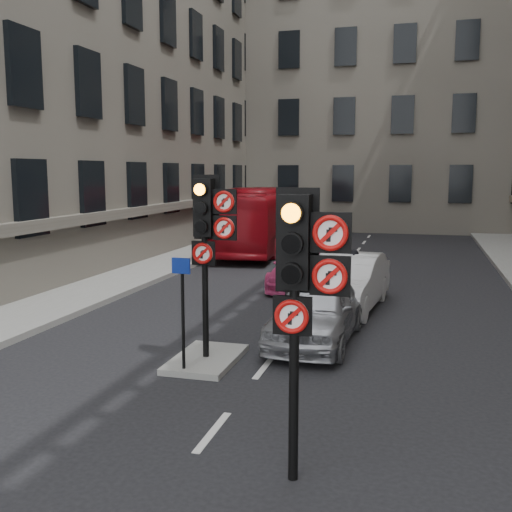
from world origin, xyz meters
The scene contains 13 objects.
ground centered at (0.00, 0.00, 0.00)m, with size 120.00×120.00×0.00m, color black.
pavement_left centered at (-7.20, 12.00, 0.08)m, with size 3.00×50.00×0.16m, color gray.
centre_island centered at (-1.20, 5.00, 0.06)m, with size 1.20×2.00×0.12m, color gray.
building_far centered at (0.00, 38.00, 10.00)m, with size 30.00×14.00×20.00m, color slate.
signal_near centered at (1.49, 0.99, 2.58)m, with size 0.91×0.40×3.58m.
signal_far centered at (-1.11, 4.99, 2.70)m, with size 0.91×0.40×3.58m.
car_silver centered at (0.66, 7.00, 0.72)m, with size 1.69×4.20×1.43m, color #97989E.
car_white centered at (0.95, 10.32, 0.76)m, with size 1.60×4.60×1.52m, color silver.
car_pink centered at (-0.86, 13.12, 0.60)m, with size 1.69×4.17×1.21m, color #C83B74.
bus_red centered at (-4.50, 21.43, 1.49)m, with size 2.50×10.68×2.97m, color maroon.
motorcycle centered at (-0.73, 10.60, 0.53)m, with size 0.50×1.77×1.06m, color black.
motorcyclist centered at (1.08, 10.57, 0.82)m, with size 0.60×0.39×1.64m, color black.
info_sign centered at (-1.35, 4.18, 1.47)m, with size 0.36×0.12×2.09m.
Camera 1 is at (2.79, -5.79, 3.77)m, focal length 42.00 mm.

